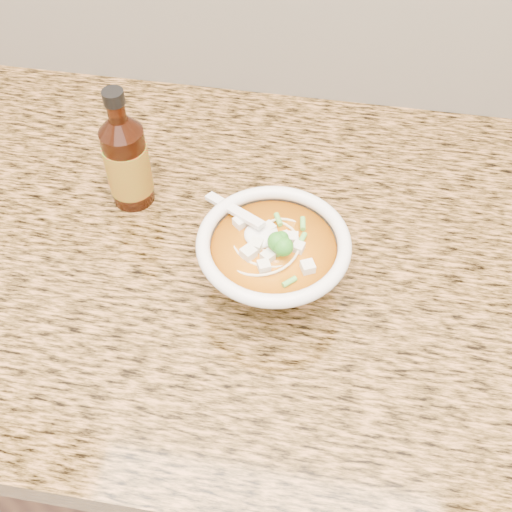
# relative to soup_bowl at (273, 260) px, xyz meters

# --- Properties ---
(cabinet) EXTENTS (4.00, 0.65, 0.86)m
(cabinet) POSITION_rel_soup_bowl_xyz_m (-0.03, 0.06, -0.51)
(cabinet) COLOR black
(cabinet) RESTS_ON ground
(counter_slab) EXTENTS (4.00, 0.68, 0.04)m
(counter_slab) POSITION_rel_soup_bowl_xyz_m (-0.03, 0.06, -0.06)
(counter_slab) COLOR #A96F3E
(counter_slab) RESTS_ON cabinet
(soup_bowl) EXTENTS (0.18, 0.17, 0.10)m
(soup_bowl) POSITION_rel_soup_bowl_xyz_m (0.00, 0.00, 0.00)
(soup_bowl) COLOR white
(soup_bowl) RESTS_ON counter_slab
(hot_sauce_bottle) EXTENTS (0.06, 0.06, 0.17)m
(hot_sauce_bottle) POSITION_rel_soup_bowl_xyz_m (-0.20, 0.11, 0.02)
(hot_sauce_bottle) COLOR #391407
(hot_sauce_bottle) RESTS_ON counter_slab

